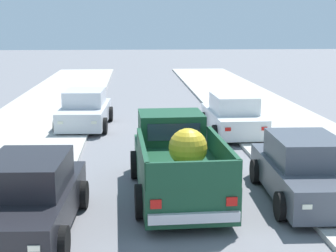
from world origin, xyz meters
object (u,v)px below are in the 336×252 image
(car_left_mid, at_px, (233,116))
(car_left_far, at_px, (28,198))
(pickup_truck, at_px, (177,162))
(car_left_near, at_px, (305,170))
(car_right_near, at_px, (85,110))

(car_left_mid, relative_size, car_left_far, 0.99)
(pickup_truck, xyz_separation_m, car_left_mid, (2.74, 6.63, -0.10))
(pickup_truck, distance_m, car_left_far, 3.87)
(pickup_truck, xyz_separation_m, car_left_near, (3.02, -0.66, -0.10))
(pickup_truck, height_order, car_left_mid, pickup_truck)
(car_right_near, xyz_separation_m, car_left_far, (-0.20, -10.56, 0.00))
(car_left_mid, bearing_deg, car_right_near, 162.75)
(car_left_far, bearing_deg, car_left_mid, 55.77)
(pickup_truck, distance_m, car_left_near, 3.09)
(car_left_near, relative_size, car_left_mid, 1.00)
(car_left_near, xyz_separation_m, car_right_near, (-6.05, 9.08, 0.00))
(pickup_truck, distance_m, car_right_near, 8.95)
(car_left_near, xyz_separation_m, car_left_far, (-6.24, -1.47, 0.00))
(car_right_near, height_order, car_left_mid, same)
(pickup_truck, xyz_separation_m, car_right_near, (-3.03, 8.42, -0.10))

